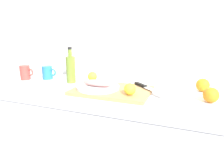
% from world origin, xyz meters
% --- Properties ---
extents(back_wall, '(3.20, 0.05, 2.50)m').
position_xyz_m(back_wall, '(0.00, 0.33, 1.25)').
color(back_wall, white).
rests_on(back_wall, ground_plane).
extents(kitchen_counter, '(2.00, 0.60, 0.90)m').
position_xyz_m(kitchen_counter, '(0.00, 0.00, 0.45)').
color(kitchen_counter, white).
rests_on(kitchen_counter, ground_plane).
extents(cutting_board, '(0.46, 0.32, 0.02)m').
position_xyz_m(cutting_board, '(-0.13, -0.04, 0.91)').
color(cutting_board, tan).
rests_on(cutting_board, kitchen_counter).
extents(white_plate, '(0.26, 0.26, 0.01)m').
position_xyz_m(white_plate, '(-0.22, -0.05, 0.93)').
color(white_plate, white).
rests_on(white_plate, cutting_board).
extents(fish_fillet, '(0.19, 0.08, 0.04)m').
position_xyz_m(fish_fillet, '(-0.22, -0.05, 0.95)').
color(fish_fillet, tan).
rests_on(fish_fillet, white_plate).
extents(chef_knife, '(0.24, 0.21, 0.02)m').
position_xyz_m(chef_knife, '(0.06, 0.04, 0.93)').
color(chef_knife, silver).
rests_on(chef_knife, cutting_board).
extents(lemon_0, '(0.07, 0.07, 0.07)m').
position_xyz_m(lemon_0, '(-0.00, -0.11, 0.95)').
color(lemon_0, yellow).
rests_on(lemon_0, cutting_board).
extents(lemon_1, '(0.07, 0.07, 0.07)m').
position_xyz_m(lemon_1, '(-0.33, 0.09, 0.95)').
color(lemon_1, yellow).
rests_on(lemon_1, cutting_board).
extents(olive_oil_bottle, '(0.06, 0.06, 0.25)m').
position_xyz_m(olive_oil_bottle, '(-0.48, 0.07, 1.00)').
color(olive_oil_bottle, olive).
rests_on(olive_oil_bottle, kitchen_counter).
extents(coffee_mug_0, '(0.11, 0.07, 0.11)m').
position_xyz_m(coffee_mug_0, '(-0.85, 0.03, 0.95)').
color(coffee_mug_0, '#CC3F38').
rests_on(coffee_mug_0, kitchen_counter).
extents(coffee_mug_2, '(0.12, 0.08, 0.10)m').
position_xyz_m(coffee_mug_2, '(-0.71, 0.10, 0.95)').
color(coffee_mug_2, '#2672B2').
rests_on(coffee_mug_2, kitchen_counter).
extents(orange_0, '(0.08, 0.08, 0.08)m').
position_xyz_m(orange_0, '(0.38, 0.17, 0.94)').
color(orange_0, orange).
rests_on(orange_0, kitchen_counter).
extents(orange_3, '(0.08, 0.08, 0.08)m').
position_xyz_m(orange_3, '(0.41, -0.02, 0.94)').
color(orange_3, orange).
rests_on(orange_3, kitchen_counter).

